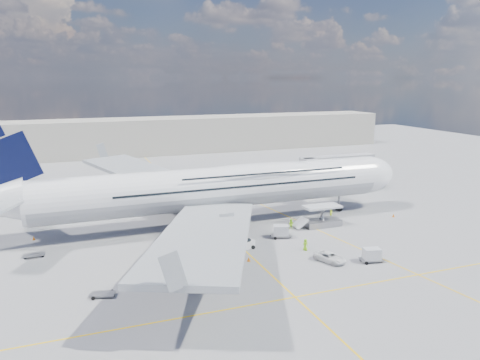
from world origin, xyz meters
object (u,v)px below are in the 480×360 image
object	(u,v)px
dolly_row_c	(182,268)
service_van	(330,257)
cone_tail	(34,238)
jet_bridge	(331,165)
dolly_row_a	(103,294)
dolly_row_b	(225,276)
dolly_nose_far	(372,255)
cone_nose	(393,216)
crew_tug	(203,276)
crew_nose	(331,213)
cargo_loader	(321,219)
catering_truck_inner	(157,190)
crew_van	(305,245)
airliner	(218,187)
cone_wing_left_inner	(159,203)
cone_wing_right_inner	(249,259)
dolly_back	(34,255)
crew_wing	(201,251)
crew_loader	(291,224)
catering_truck_outer	(99,186)
dolly_nose_near	(281,231)
baggage_tug	(246,244)
cone_wing_right_outer	(223,284)
cone_wing_left_outer	(94,201)

from	to	relation	value
dolly_row_c	service_van	distance (m)	20.92
cone_tail	dolly_row_c	bearing A→B (deg)	-48.90
jet_bridge	dolly_row_a	xyz separation A→B (m)	(-51.17, -32.69, -6.53)
dolly_row_b	dolly_nose_far	size ratio (longest dim) A/B	0.78
cone_nose	dolly_row_c	bearing A→B (deg)	-164.89
crew_tug	service_van	bearing A→B (deg)	0.27
crew_nose	crew_tug	xyz separation A→B (m)	(-30.21, -18.90, 0.10)
cargo_loader	dolly_row_b	xyz separation A→B (m)	(-22.85, -14.91, -0.96)
jet_bridge	dolly_row_c	size ratio (longest dim) A/B	6.02
catering_truck_inner	crew_van	world-z (taller)	catering_truck_inner
airliner	crew_van	bearing A→B (deg)	-63.76
service_van	dolly_row_c	bearing A→B (deg)	148.56
cone_wing_left_inner	cone_wing_right_inner	world-z (taller)	cone_wing_right_inner
dolly_back	cone_nose	size ratio (longest dim) A/B	4.87
crew_tug	crew_wing	bearing A→B (deg)	74.31
crew_loader	catering_truck_inner	bearing A→B (deg)	167.99
crew_tug	cone_tail	size ratio (longest dim) A/B	3.17
catering_truck_outer	crew_loader	size ratio (longest dim) A/B	3.52
crew_nose	cone_nose	world-z (taller)	crew_nose
dolly_nose_near	crew_wing	size ratio (longest dim) A/B	2.15
crew_nose	cone_wing_right_inner	size ratio (longest dim) A/B	2.71
airliner	baggage_tug	xyz separation A→B (m)	(0.18, -13.02, -6.14)
service_van	cone_nose	bearing A→B (deg)	9.81
jet_bridge	cone_wing_right_outer	xyz separation A→B (m)	(-36.88, -35.04, -6.61)
airliner	cone_wing_right_inner	world-z (taller)	airliner
dolly_back	crew_nose	xyz separation A→B (m)	(50.73, 1.57, 0.54)
dolly_row_c	dolly_back	xyz separation A→B (m)	(-18.55, 13.88, -0.61)
dolly_row_c	service_van	bearing A→B (deg)	-32.34
airliner	cone_wing_left_outer	world-z (taller)	airliner
cargo_loader	dolly_nose_near	world-z (taller)	cargo_loader
crew_van	cone_wing_left_outer	world-z (taller)	crew_van
crew_loader	cone_wing_left_outer	distance (m)	43.40
dolly_row_c	crew_nose	world-z (taller)	dolly_row_c
dolly_nose_near	cone_wing_right_inner	world-z (taller)	dolly_nose_near
jet_bridge	dolly_row_b	world-z (taller)	jet_bridge
dolly_row_c	crew_loader	size ratio (longest dim) A/B	1.74
airliner	dolly_row_b	xyz separation A→B (m)	(-6.30, -22.02, -6.57)
cone_nose	cone_wing_left_outer	xyz separation A→B (m)	(-51.63, 31.24, -0.04)
dolly_row_c	cone_wing_right_inner	xyz separation A→B (m)	(10.03, 1.25, -0.63)
crew_wing	crew_tug	world-z (taller)	crew_tug
dolly_nose_far	cargo_loader	bearing A→B (deg)	97.66
crew_wing	dolly_row_c	bearing A→B (deg)	169.85
crew_wing	cone_wing_left_outer	distance (m)	39.60
cone_nose	cone_tail	bearing A→B (deg)	170.87
service_van	cone_wing_left_inner	xyz separation A→B (m)	(-16.55, 39.48, -0.40)
dolly_nose_far	cone_wing_right_inner	world-z (taller)	dolly_nose_far
dolly_row_b	crew_nose	bearing A→B (deg)	37.37
cargo_loader	crew_loader	size ratio (longest dim) A/B	4.75
jet_bridge	dolly_nose_far	world-z (taller)	jet_bridge
dolly_back	dolly_nose_near	world-z (taller)	dolly_nose_near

